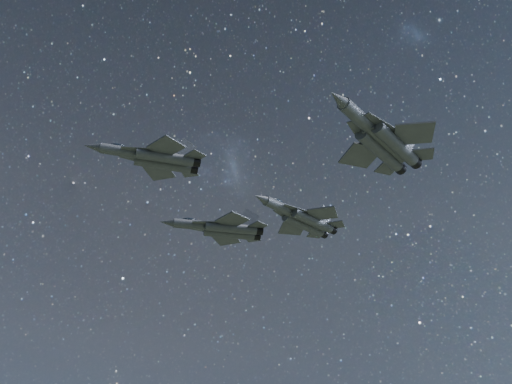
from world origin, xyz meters
TOP-DOWN VIEW (x-y plane):
  - jet_lead at (-14.77, 0.15)m, footprint 16.64×11.23m
  - jet_left at (4.14, 14.37)m, footprint 18.18×12.06m
  - jet_right at (6.69, -21.88)m, footprint 19.91×13.38m
  - jet_slot at (12.12, 2.29)m, footprint 17.94×12.42m

SIDE VIEW (x-z plane):
  - jet_right at x=6.69m, z-range 145.80..150.83m
  - jet_slot at x=12.12m, z-range 147.21..151.71m
  - jet_lead at x=-14.77m, z-range 148.10..152.29m
  - jet_left at x=4.14m, z-range 148.30..152.93m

